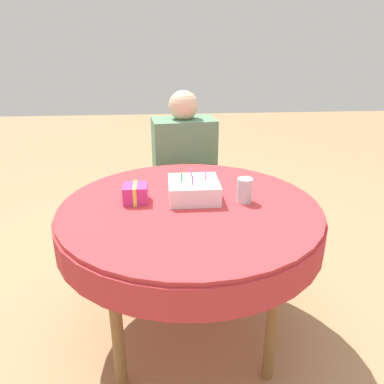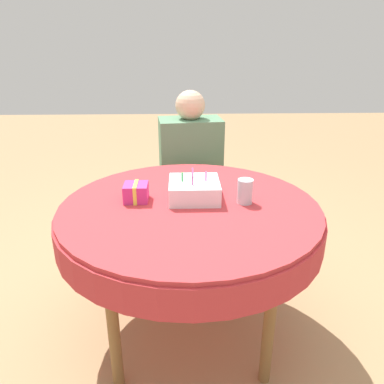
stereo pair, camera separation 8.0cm
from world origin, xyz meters
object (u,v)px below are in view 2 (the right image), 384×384
(chair, at_px, (189,182))
(drinking_glass, at_px, (245,191))
(birthday_cake, at_px, (194,190))
(gift_box, at_px, (136,192))
(person, at_px, (191,159))

(chair, relative_size, drinking_glass, 7.87)
(chair, xyz_separation_m, drinking_glass, (0.23, -0.90, 0.30))
(birthday_cake, distance_m, gift_box, 0.27)
(person, distance_m, gift_box, 0.83)
(drinking_glass, bearing_deg, person, 105.13)
(chair, height_order, birthday_cake, chair)
(person, relative_size, drinking_glass, 9.90)
(chair, distance_m, drinking_glass, 0.98)
(chair, height_order, person, person)
(drinking_glass, relative_size, gift_box, 0.98)
(birthday_cake, distance_m, drinking_glass, 0.23)
(birthday_cake, height_order, drinking_glass, birthday_cake)
(person, height_order, drinking_glass, person)
(person, xyz_separation_m, gift_box, (-0.27, -0.78, 0.09))
(person, xyz_separation_m, drinking_glass, (0.22, -0.82, 0.10))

